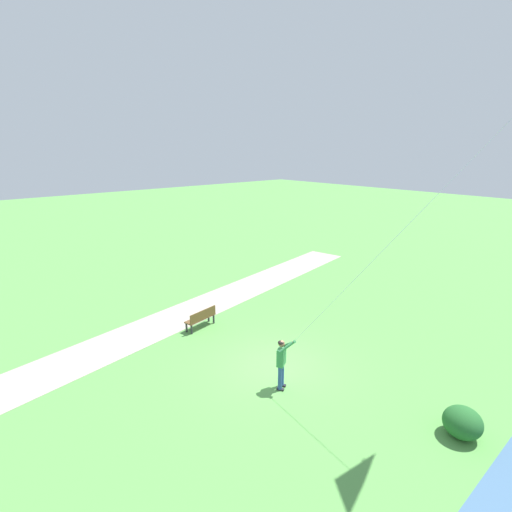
% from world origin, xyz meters
% --- Properties ---
extents(ground_plane, '(120.00, 120.00, 0.00)m').
position_xyz_m(ground_plane, '(0.00, 0.00, 0.00)').
color(ground_plane, '#569947').
extents(walkway_path, '(8.09, 31.91, 0.02)m').
position_xyz_m(walkway_path, '(5.77, 2.00, 0.01)').
color(walkway_path, '#ADA393').
rests_on(walkway_path, ground).
extents(person_kite_flyer, '(0.62, 0.52, 1.83)m').
position_xyz_m(person_kite_flyer, '(-1.10, 0.75, 1.05)').
color(person_kite_flyer, '#232328').
rests_on(person_kite_flyer, ground).
extents(flying_kite, '(4.75, 3.26, 7.67)m').
position_xyz_m(flying_kite, '(-5.69, -1.86, 8.92)').
color(flying_kite, red).
extents(park_bench_near_walkway, '(0.70, 1.55, 0.88)m').
position_xyz_m(park_bench_near_walkway, '(4.40, 0.22, 0.51)').
color(park_bench_near_walkway, brown).
rests_on(park_bench_near_walkway, ground).
extents(lakeside_shrub, '(1.04, 1.01, 0.87)m').
position_xyz_m(lakeside_shrub, '(-5.97, -1.39, 0.43)').
color(lakeside_shrub, '#236028').
rests_on(lakeside_shrub, ground).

